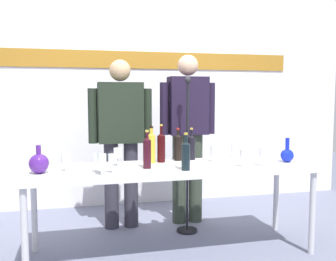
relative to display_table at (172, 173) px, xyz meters
name	(u,v)px	position (x,y,z in m)	size (l,w,h in m)	color
ground_plane	(172,252)	(0.00, 0.00, -0.68)	(10.00, 10.00, 0.00)	slate
back_wall	(141,80)	(0.00, 1.56, 0.82)	(5.33, 0.11, 3.00)	white
display_table	(172,173)	(0.00, 0.00, 0.00)	(2.36, 0.69, 0.73)	white
decanter_blue_left	(39,163)	(-1.04, -0.04, 0.13)	(0.15, 0.15, 0.21)	#4C2085
decanter_blue_right	(287,155)	(1.03, -0.04, 0.12)	(0.11, 0.11, 0.21)	#1123B9
presenter_left	(121,132)	(-0.34, 0.72, 0.28)	(0.62, 0.22, 1.66)	#2F2E39
presenter_right	(188,128)	(0.34, 0.72, 0.31)	(0.58, 0.22, 1.72)	#313B2F
wine_bottle_0	(151,147)	(-0.14, 0.20, 0.20)	(0.07, 0.07, 0.32)	gold
wine_bottle_1	(161,147)	(-0.05, 0.22, 0.19)	(0.07, 0.07, 0.33)	black
wine_bottle_2	(178,146)	(0.12, 0.26, 0.18)	(0.07, 0.07, 0.29)	black
wine_bottle_3	(147,152)	(-0.22, -0.03, 0.19)	(0.06, 0.06, 0.31)	black
wine_bottle_4	(191,146)	(0.25, 0.27, 0.18)	(0.07, 0.07, 0.29)	black
wine_bottle_5	(186,154)	(0.06, -0.18, 0.18)	(0.07, 0.07, 0.29)	black
wine_glass_left_0	(98,159)	(-0.61, -0.11, 0.16)	(0.06, 0.06, 0.14)	white
wine_glass_left_1	(118,153)	(-0.43, 0.12, 0.16)	(0.07, 0.07, 0.15)	white
wine_glass_left_2	(102,160)	(-0.58, -0.22, 0.17)	(0.07, 0.07, 0.16)	white
wine_glass_left_3	(113,159)	(-0.50, -0.16, 0.16)	(0.07, 0.07, 0.15)	white
wine_glass_left_4	(66,159)	(-0.84, -0.02, 0.15)	(0.06, 0.06, 0.14)	white
wine_glass_right_0	(214,152)	(0.40, 0.11, 0.15)	(0.06, 0.06, 0.13)	white
wine_glass_right_1	(264,153)	(0.73, -0.18, 0.17)	(0.07, 0.07, 0.15)	white
wine_glass_right_2	(235,149)	(0.67, 0.26, 0.14)	(0.06, 0.06, 0.13)	white
wine_glass_right_3	(244,154)	(0.56, -0.17, 0.16)	(0.07, 0.07, 0.14)	white
microphone_stand	(187,181)	(0.26, 0.44, -0.18)	(0.20, 0.20, 1.49)	black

